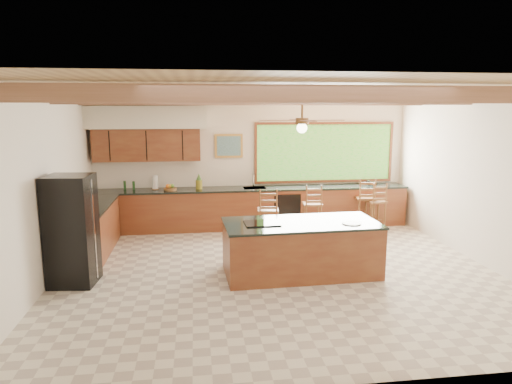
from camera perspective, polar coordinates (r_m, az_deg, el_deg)
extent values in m
plane|color=beige|center=(7.76, 2.65, -9.86)|extent=(7.20, 7.20, 0.00)
cube|color=silver|center=(10.57, -0.44, 3.94)|extent=(7.20, 0.04, 3.00)
cube|color=silver|center=(4.30, 10.63, -5.78)|extent=(7.20, 0.04, 3.00)
cube|color=silver|center=(7.61, -24.98, 0.45)|extent=(0.04, 6.50, 3.00)
cube|color=silver|center=(8.77, 26.56, 1.52)|extent=(0.04, 6.50, 3.00)
cube|color=#9A7B4D|center=(7.29, 2.86, 12.85)|extent=(7.20, 6.50, 0.04)
cube|color=#99654C|center=(5.72, 5.83, 12.09)|extent=(7.10, 0.15, 0.22)
cube|color=#99654C|center=(7.78, 2.16, 11.67)|extent=(7.10, 0.15, 0.22)
cube|color=#99654C|center=(9.56, 0.29, 11.43)|extent=(7.10, 0.15, 0.22)
cube|color=brown|center=(10.31, -13.44, 5.73)|extent=(2.30, 0.35, 0.70)
cube|color=silver|center=(10.21, -13.62, 9.06)|extent=(2.60, 0.50, 0.48)
cylinder|color=#FFEABF|center=(10.31, -17.47, 7.60)|extent=(0.10, 0.10, 0.01)
cylinder|color=#FFEABF|center=(10.17, -9.61, 7.90)|extent=(0.10, 0.10, 0.01)
cube|color=#83C747|center=(10.86, 8.55, 4.90)|extent=(3.20, 0.04, 1.30)
cube|color=#BC8639|center=(10.45, -3.43, 5.78)|extent=(0.64, 0.03, 0.54)
cube|color=#3A6957|center=(10.43, -3.42, 5.77)|extent=(0.54, 0.01, 0.44)
cube|color=brown|center=(10.41, -0.19, -2.08)|extent=(7.00, 0.65, 0.88)
cube|color=black|center=(10.32, -0.19, 0.42)|extent=(7.04, 0.69, 0.04)
cube|color=brown|center=(9.02, -19.89, -4.67)|extent=(0.65, 2.35, 0.88)
cube|color=black|center=(8.91, -20.07, -1.81)|extent=(0.69, 2.39, 0.04)
cube|color=black|center=(10.21, 3.95, -2.47)|extent=(0.60, 0.02, 0.78)
cube|color=silver|center=(10.32, -0.19, 0.44)|extent=(0.50, 0.38, 0.03)
cylinder|color=silver|center=(10.49, -0.34, 1.52)|extent=(0.03, 0.03, 0.30)
cylinder|color=silver|center=(10.37, -0.27, 2.15)|extent=(0.03, 0.20, 0.03)
cylinder|color=silver|center=(10.34, -12.52, 1.17)|extent=(0.13, 0.13, 0.31)
cylinder|color=#1D451B|center=(10.50, -16.08, 0.82)|extent=(0.05, 0.05, 0.19)
cylinder|color=#1D451B|center=(10.43, -15.04, 0.80)|extent=(0.05, 0.05, 0.19)
cube|color=black|center=(11.08, 14.26, 1.15)|extent=(0.25, 0.21, 0.10)
cube|color=brown|center=(7.57, 5.60, -7.10)|extent=(2.50, 1.22, 0.83)
cube|color=black|center=(7.45, 5.66, -3.91)|extent=(2.54, 1.26, 0.04)
cube|color=black|center=(7.30, 0.74, -3.92)|extent=(0.56, 0.45, 0.02)
cylinder|color=silver|center=(7.46, 11.85, -3.85)|extent=(0.30, 0.30, 0.02)
cube|color=black|center=(7.55, -22.05, -4.46)|extent=(0.73, 0.71, 1.70)
cube|color=silver|center=(7.47, -19.58, -4.44)|extent=(0.02, 0.05, 1.56)
cube|color=brown|center=(9.10, 1.51, -2.27)|extent=(0.46, 0.46, 0.04)
cylinder|color=brown|center=(9.01, 0.64, -4.74)|extent=(0.04, 0.04, 0.67)
cylinder|color=brown|center=(9.06, 2.68, -4.66)|extent=(0.04, 0.04, 0.67)
cylinder|color=brown|center=(9.32, 0.35, -4.22)|extent=(0.04, 0.04, 0.67)
cylinder|color=brown|center=(9.37, 2.32, -4.15)|extent=(0.04, 0.04, 0.67)
cube|color=brown|center=(9.86, 7.06, -1.49)|extent=(0.43, 0.43, 0.04)
cylinder|color=brown|center=(9.75, 6.35, -3.69)|extent=(0.04, 0.04, 0.65)
cylinder|color=brown|center=(9.83, 8.13, -3.62)|extent=(0.04, 0.04, 0.65)
cylinder|color=brown|center=(10.04, 5.91, -3.26)|extent=(0.04, 0.04, 0.65)
cylinder|color=brown|center=(10.12, 7.65, -3.20)|extent=(0.04, 0.04, 0.65)
cube|color=brown|center=(10.45, 14.73, -1.13)|extent=(0.43, 0.43, 0.04)
cylinder|color=brown|center=(10.33, 14.17, -3.18)|extent=(0.04, 0.04, 0.64)
cylinder|color=brown|center=(10.44, 15.76, -3.10)|extent=(0.04, 0.04, 0.64)
cylinder|color=brown|center=(10.61, 13.56, -2.80)|extent=(0.04, 0.04, 0.64)
cylinder|color=brown|center=(10.72, 15.10, -2.73)|extent=(0.04, 0.04, 0.64)
cube|color=brown|center=(10.51, 13.48, -0.72)|extent=(0.47, 0.47, 0.04)
cylinder|color=brown|center=(10.38, 12.86, -2.91)|extent=(0.04, 0.04, 0.69)
cylinder|color=brown|center=(10.50, 14.57, -2.84)|extent=(0.04, 0.04, 0.69)
cylinder|color=brown|center=(10.68, 12.24, -2.51)|extent=(0.04, 0.04, 0.69)
cylinder|color=brown|center=(10.80, 13.91, -2.44)|extent=(0.04, 0.04, 0.69)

